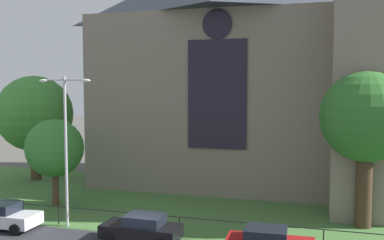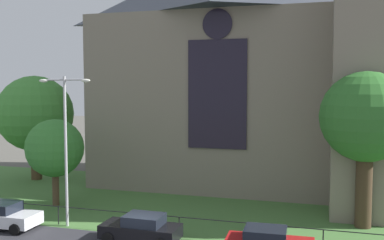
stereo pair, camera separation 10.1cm
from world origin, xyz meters
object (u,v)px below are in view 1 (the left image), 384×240
at_px(tree_left_far, 35,114).
at_px(streetlamp_near, 66,133).
at_px(tree_left_near, 55,148).
at_px(parked_car_black, 142,229).
at_px(church_building, 241,63).
at_px(parked_car_white, 3,216).
at_px(tree_right_near, 366,118).

relative_size(tree_left_far, streetlamp_near, 1.04).
height_order(tree_left_near, parked_car_black, tree_left_near).
bearing_deg(tree_left_far, church_building, 11.15).
relative_size(tree_left_near, streetlamp_near, 0.68).
xyz_separation_m(streetlamp_near, parked_car_white, (-3.42, -1.39, -4.84)).
xyz_separation_m(tree_left_far, streetlamp_near, (10.02, -11.04, -0.26)).
height_order(streetlamp_near, parked_car_white, streetlamp_near).
xyz_separation_m(church_building, tree_left_far, (-17.76, -3.50, -4.42)).
height_order(church_building, tree_left_far, church_building).
bearing_deg(church_building, tree_left_near, -136.18).
height_order(streetlamp_near, parked_car_black, streetlamp_near).
bearing_deg(tree_left_far, tree_left_near, -46.92).
height_order(church_building, parked_car_white, church_building).
bearing_deg(tree_left_near, tree_right_near, 2.52).
xyz_separation_m(church_building, tree_right_near, (9.11, -9.75, -3.84)).
height_order(tree_left_near, streetlamp_near, streetlamp_near).
distance_m(streetlamp_near, parked_car_black, 7.31).
bearing_deg(parked_car_white, church_building, 55.08).
bearing_deg(tree_right_near, streetlamp_near, -164.16).
bearing_deg(parked_car_white, streetlamp_near, 22.19).
bearing_deg(parked_car_black, tree_left_far, -38.19).
distance_m(tree_right_near, parked_car_black, 14.23).
distance_m(tree_left_far, streetlamp_near, 14.91).
distance_m(tree_left_far, parked_car_white, 14.97).
xyz_separation_m(parked_car_white, parked_car_black, (8.74, 0.07, 0.00)).
height_order(church_building, tree_right_near, church_building).
bearing_deg(parked_car_black, streetlamp_near, -13.24).
distance_m(church_building, tree_left_near, 16.60).
height_order(tree_left_near, tree_left_far, tree_left_far).
xyz_separation_m(tree_right_near, parked_car_white, (-20.27, -6.17, -5.69)).
relative_size(church_building, streetlamp_near, 2.93).
bearing_deg(tree_left_near, streetlamp_near, -49.34).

